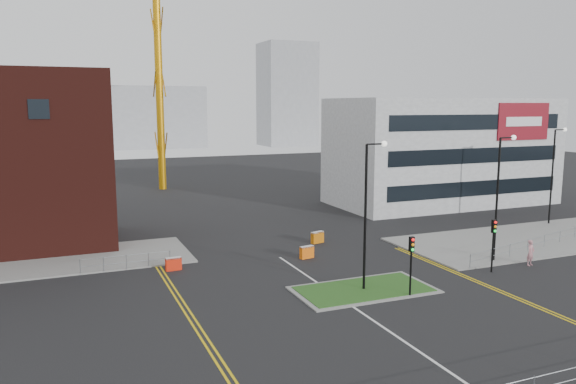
# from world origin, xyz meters

# --- Properties ---
(ground) EXTENTS (200.00, 200.00, 0.00)m
(ground) POSITION_xyz_m (0.00, 0.00, 0.00)
(ground) COLOR black
(ground) RESTS_ON ground
(pavement_right) EXTENTS (24.00, 10.00, 0.12)m
(pavement_right) POSITION_xyz_m (22.00, 14.00, 0.06)
(pavement_right) COLOR slate
(pavement_right) RESTS_ON ground
(island_kerb) EXTENTS (8.60, 4.60, 0.08)m
(island_kerb) POSITION_xyz_m (2.00, 8.00, 0.04)
(island_kerb) COLOR slate
(island_kerb) RESTS_ON ground
(grass_island) EXTENTS (8.00, 4.00, 0.12)m
(grass_island) POSITION_xyz_m (2.00, 8.00, 0.06)
(grass_island) COLOR #23501A
(grass_island) RESTS_ON ground
(office_block) EXTENTS (25.00, 12.20, 12.00)m
(office_block) POSITION_xyz_m (26.01, 31.97, 6.00)
(office_block) COLOR #9D9FA2
(office_block) RESTS_ON ground
(tower_crane) EXTENTS (49.00, 22.06, 36.37)m
(tower_crane) POSITION_xyz_m (3.44, 57.37, 25.17)
(tower_crane) COLOR #C5830B
(tower_crane) RESTS_ON ground
(streetlamp_island) EXTENTS (1.46, 0.36, 9.18)m
(streetlamp_island) POSITION_xyz_m (2.22, 8.00, 5.41)
(streetlamp_island) COLOR black
(streetlamp_island) RESTS_ON ground
(streetlamp_right_near) EXTENTS (1.46, 0.36, 9.18)m
(streetlamp_right_near) POSITION_xyz_m (14.22, 10.00, 5.41)
(streetlamp_right_near) COLOR black
(streetlamp_right_near) RESTS_ON ground
(streetlamp_right_far) EXTENTS (1.46, 0.36, 9.18)m
(streetlamp_right_far) POSITION_xyz_m (28.22, 18.00, 5.41)
(streetlamp_right_far) COLOR black
(streetlamp_right_far) RESTS_ON ground
(traffic_light_island) EXTENTS (0.28, 0.33, 3.65)m
(traffic_light_island) POSITION_xyz_m (4.00, 5.98, 2.57)
(traffic_light_island) COLOR black
(traffic_light_island) RESTS_ON ground
(traffic_light_right) EXTENTS (0.28, 0.33, 3.65)m
(traffic_light_right) POSITION_xyz_m (12.00, 7.98, 2.57)
(traffic_light_right) COLOR black
(traffic_light_right) RESTS_ON ground
(railing_left) EXTENTS (6.05, 0.05, 1.10)m
(railing_left) POSITION_xyz_m (-11.00, 18.00, 0.74)
(railing_left) COLOR gray
(railing_left) RESTS_ON ground
(railing_right) EXTENTS (19.05, 5.05, 1.10)m
(railing_right) POSITION_xyz_m (20.50, 11.50, 0.78)
(railing_right) COLOR gray
(railing_right) RESTS_ON ground
(centre_line) EXTENTS (0.15, 30.00, 0.01)m
(centre_line) POSITION_xyz_m (0.00, 2.00, 0.01)
(centre_line) COLOR silver
(centre_line) RESTS_ON ground
(yellow_left_a) EXTENTS (0.12, 24.00, 0.01)m
(yellow_left_a) POSITION_xyz_m (-9.00, 10.00, 0.01)
(yellow_left_a) COLOR gold
(yellow_left_a) RESTS_ON ground
(yellow_left_b) EXTENTS (0.12, 24.00, 0.01)m
(yellow_left_b) POSITION_xyz_m (-8.70, 10.00, 0.01)
(yellow_left_b) COLOR gold
(yellow_left_b) RESTS_ON ground
(yellow_right_a) EXTENTS (0.12, 20.00, 0.01)m
(yellow_right_a) POSITION_xyz_m (9.50, 6.00, 0.01)
(yellow_right_a) COLOR gold
(yellow_right_a) RESTS_ON ground
(yellow_right_b) EXTENTS (0.12, 20.00, 0.01)m
(yellow_right_b) POSITION_xyz_m (9.80, 6.00, 0.01)
(yellow_right_b) COLOR gold
(yellow_right_b) RESTS_ON ground
(skyline_b) EXTENTS (24.00, 12.00, 16.00)m
(skyline_b) POSITION_xyz_m (10.00, 130.00, 8.00)
(skyline_b) COLOR gray
(skyline_b) RESTS_ON ground
(skyline_c) EXTENTS (14.00, 12.00, 28.00)m
(skyline_c) POSITION_xyz_m (45.00, 125.00, 14.00)
(skyline_c) COLOR gray
(skyline_c) RESTS_ON ground
(skyline_d) EXTENTS (30.00, 12.00, 12.00)m
(skyline_d) POSITION_xyz_m (-8.00, 140.00, 6.00)
(skyline_d) COLOR gray
(skyline_d) RESTS_ON ground
(pedestrian) EXTENTS (0.77, 0.61, 1.84)m
(pedestrian) POSITION_xyz_m (15.69, 8.23, 0.92)
(pedestrian) COLOR #C78089
(pedestrian) RESTS_ON ground
(barrier_left) EXTENTS (1.10, 0.43, 0.91)m
(barrier_left) POSITION_xyz_m (-8.00, 16.72, 0.49)
(barrier_left) COLOR red
(barrier_left) RESTS_ON ground
(barrier_mid) EXTENTS (1.15, 0.58, 0.92)m
(barrier_mid) POSITION_xyz_m (1.77, 16.00, 0.50)
(barrier_mid) COLOR orange
(barrier_mid) RESTS_ON ground
(barrier_right) EXTENTS (1.20, 0.68, 0.96)m
(barrier_right) POSITION_xyz_m (4.49, 19.90, 0.52)
(barrier_right) COLOR #D26A0B
(barrier_right) RESTS_ON ground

